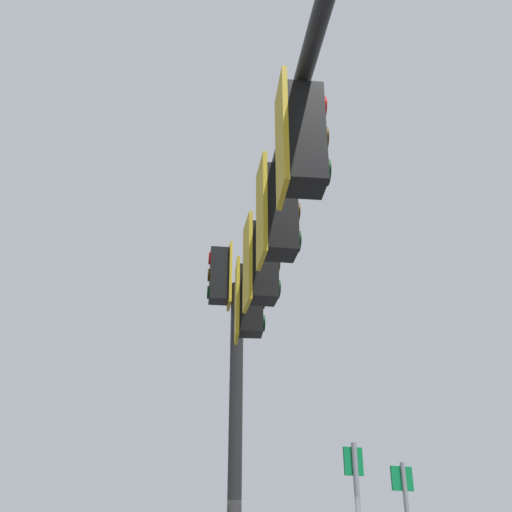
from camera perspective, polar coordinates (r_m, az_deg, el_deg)
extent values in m
cylinder|color=black|center=(8.91, -2.02, -19.82)|extent=(0.20, 0.20, 5.71)
cylinder|color=black|center=(6.60, 1.06, 4.99)|extent=(5.29, 3.92, 0.14)
cube|color=black|center=(9.73, 0.02, -2.06)|extent=(0.42, 0.42, 0.90)
cube|color=#B29319|center=(9.71, -0.98, -2.00)|extent=(0.38, 0.29, 1.04)
cylinder|color=red|center=(9.88, 0.96, -0.52)|extent=(0.18, 0.14, 0.20)
cylinder|color=#3C2703|center=(9.75, 0.98, -2.11)|extent=(0.18, 0.14, 0.20)
cylinder|color=black|center=(9.63, 0.99, -3.74)|extent=(0.18, 0.14, 0.20)
cube|color=black|center=(9.68, -3.51, -1.87)|extent=(0.42, 0.42, 0.90)
cube|color=#B29319|center=(9.69, -2.51, -1.92)|extent=(0.38, 0.29, 1.04)
cylinder|color=red|center=(9.79, -4.43, -0.21)|extent=(0.18, 0.14, 0.20)
cylinder|color=#3C2703|center=(9.67, -4.49, -1.81)|extent=(0.18, 0.14, 0.20)
cylinder|color=black|center=(9.55, -4.55, -3.46)|extent=(0.18, 0.14, 0.20)
cube|color=black|center=(7.69, -0.53, -4.25)|extent=(0.42, 0.42, 0.90)
cube|color=#B29319|center=(7.68, -1.80, -4.21)|extent=(0.37, 0.31, 1.04)
cylinder|color=red|center=(7.81, 0.68, -2.25)|extent=(0.17, 0.15, 0.20)
cylinder|color=#3C2703|center=(7.70, 0.69, -4.29)|extent=(0.17, 0.15, 0.20)
cylinder|color=black|center=(7.59, 0.71, -6.40)|extent=(0.17, 0.15, 0.20)
cube|color=black|center=(6.66, 0.64, -0.68)|extent=(0.42, 0.42, 0.90)
cube|color=#B29319|center=(6.63, -0.80, -0.58)|extent=(0.39, 0.28, 1.04)
cylinder|color=red|center=(6.82, 1.99, 1.50)|extent=(0.18, 0.14, 0.20)
cylinder|color=#3C2703|center=(6.69, 2.03, -0.78)|extent=(0.18, 0.14, 0.20)
cylinder|color=black|center=(6.56, 2.07, -3.15)|extent=(0.18, 0.14, 0.20)
cube|color=black|center=(5.67, 2.24, 4.17)|extent=(0.42, 0.42, 0.90)
cube|color=#B29319|center=(5.64, 0.53, 4.30)|extent=(0.38, 0.29, 1.04)
cylinder|color=red|center=(5.85, 3.78, 6.58)|extent=(0.18, 0.14, 0.20)
cylinder|color=#3C2703|center=(5.70, 3.87, 4.04)|extent=(0.18, 0.14, 0.20)
cylinder|color=black|center=(5.55, 3.96, 1.35)|extent=(0.18, 0.14, 0.20)
cube|color=black|center=(4.74, 4.52, 10.98)|extent=(0.42, 0.42, 0.90)
cube|color=#B29319|center=(4.72, 2.44, 11.13)|extent=(0.37, 0.30, 1.04)
cylinder|color=red|center=(4.95, 6.33, 13.60)|extent=(0.18, 0.15, 0.20)
cylinder|color=#3C2703|center=(4.77, 6.50, 10.82)|extent=(0.18, 0.15, 0.20)
cylinder|color=black|center=(4.60, 6.69, 7.82)|extent=(0.18, 0.15, 0.20)
cube|color=#0C7238|center=(9.72, 13.64, -19.77)|extent=(0.15, 0.37, 0.34)
cube|color=white|center=(9.73, 13.58, -19.78)|extent=(0.11, 0.31, 0.28)
cube|color=#0C7238|center=(8.25, 9.18, -18.62)|extent=(0.13, 0.26, 0.35)
cube|color=white|center=(8.26, 9.13, -18.63)|extent=(0.09, 0.20, 0.29)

